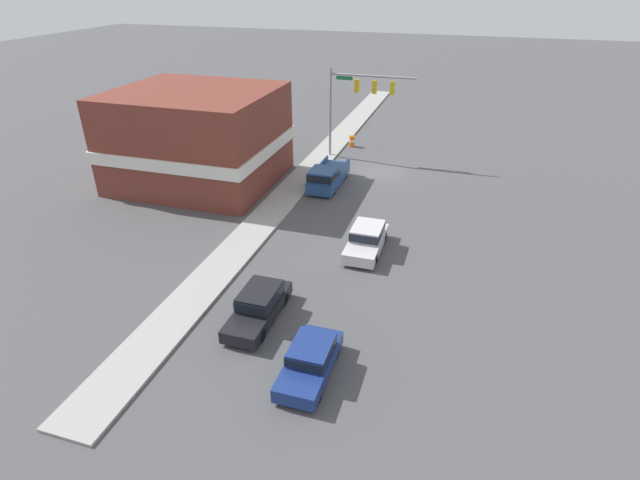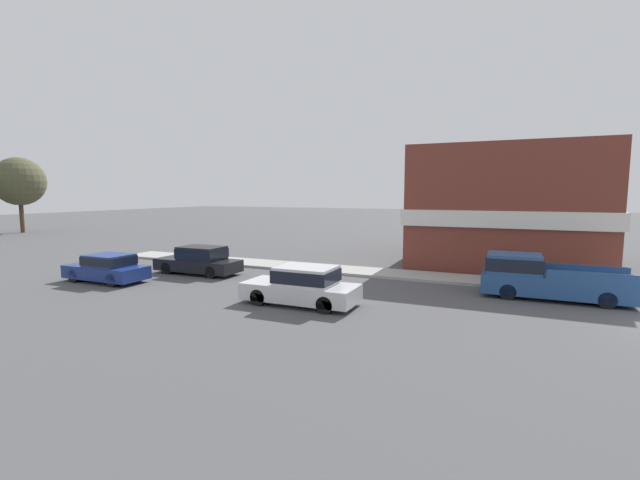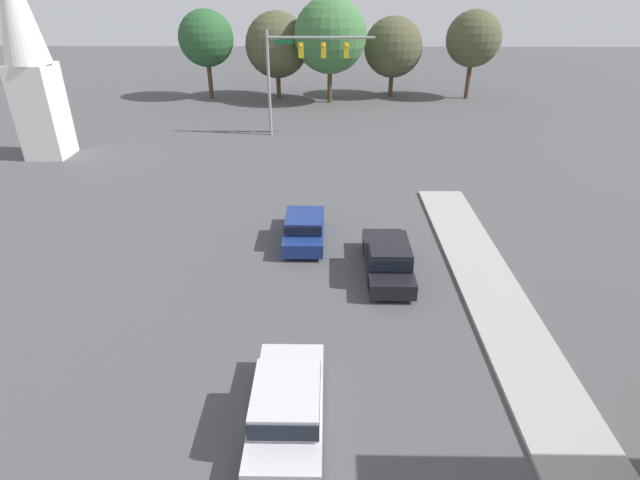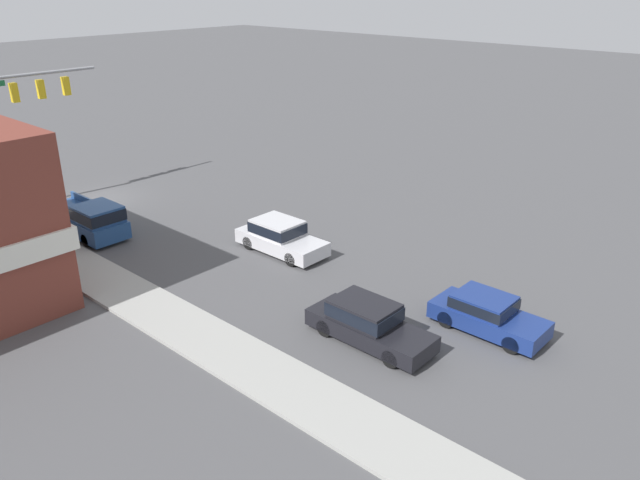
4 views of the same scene
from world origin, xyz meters
name	(u,v)px [view 4 (image 4 of 4)]	position (x,y,z in m)	size (l,w,h in m)	color
ground_plane	(103,200)	(0.00, 0.00, 0.00)	(200.00, 200.00, 0.00)	#4C4C4F
sidewalk_curb	(6,225)	(5.70, 0.00, 0.07)	(2.40, 60.00, 0.14)	#9E9E99
near_signal_assembly	(18,104)	(2.76, -2.73, 5.67)	(7.31, 0.49, 7.70)	gray
car_lead	(280,236)	(-1.76, 13.17, 0.80)	(1.89, 4.63, 1.55)	black
car_second_ahead	(487,313)	(-1.78, 24.07, 0.73)	(1.78, 4.26, 1.39)	black
car_oncoming	(368,322)	(1.77, 21.22, 0.79)	(1.76, 4.82, 1.53)	black
pickup_truck_parked	(88,219)	(3.31, 4.48, 0.90)	(1.99, 5.65, 1.82)	black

